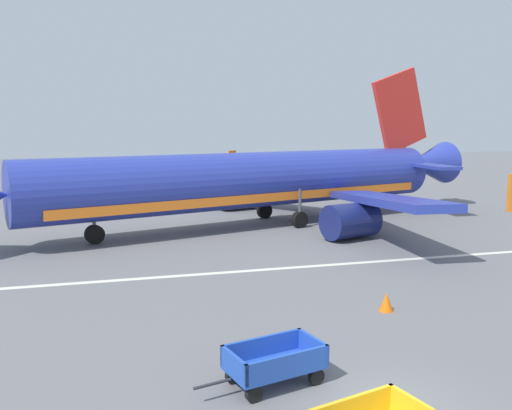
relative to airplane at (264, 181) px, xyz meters
The scene contains 4 objects.
apron_stripe 12.27m from the airplane, 109.06° to the right, with size 120.00×0.36×0.01m, color silver.
airplane is the anchor object (origin of this frame).
baggage_cart_third_in_row 23.10m from the airplane, 105.24° to the right, with size 3.62×1.96×1.07m.
traffic_cone_near_plane 18.07m from the airplane, 91.31° to the right, with size 0.52×0.52×0.69m, color orange.
Camera 1 is at (-6.09, -10.65, 6.75)m, focal length 37.51 mm.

